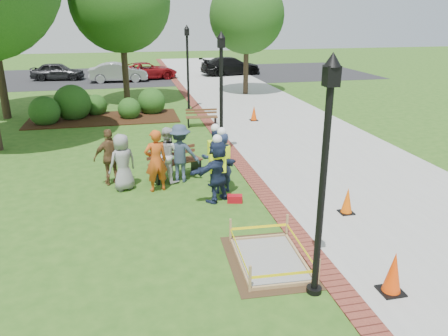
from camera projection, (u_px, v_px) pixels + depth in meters
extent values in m
plane|color=#285116|center=(215.00, 225.00, 10.47)|extent=(100.00, 100.00, 0.00)
cube|color=#9E9E99|center=(276.00, 120.00, 20.68)|extent=(6.00, 60.00, 0.02)
cube|color=maroon|center=(209.00, 123.00, 20.01)|extent=(0.50, 60.00, 0.03)
cube|color=#381E0F|center=(104.00, 119.00, 20.88)|extent=(7.00, 3.00, 0.05)
cube|color=black|center=(149.00, 75.00, 35.29)|extent=(36.00, 12.00, 0.01)
cube|color=#47331E|center=(270.00, 261.00, 8.95)|extent=(1.80, 2.37, 0.01)
cube|color=gray|center=(270.00, 260.00, 8.95)|extent=(1.28, 1.85, 0.04)
cube|color=tan|center=(270.00, 259.00, 8.94)|extent=(1.40, 1.98, 0.08)
cube|color=tan|center=(271.00, 249.00, 8.86)|extent=(1.44, 2.01, 0.55)
cube|color=yellow|center=(271.00, 248.00, 8.85)|extent=(1.38, 1.96, 0.06)
cube|color=brown|center=(176.00, 162.00, 13.32)|extent=(1.72, 1.06, 0.04)
cube|color=brown|center=(171.00, 152.00, 13.44)|extent=(1.55, 0.65, 0.26)
cube|color=black|center=(176.00, 170.00, 13.41)|extent=(1.60, 1.07, 0.49)
cube|color=brown|center=(202.00, 117.00, 19.39)|extent=(1.43, 0.53, 0.04)
cube|color=brown|center=(201.00, 111.00, 19.53)|extent=(1.40, 0.16, 0.22)
cube|color=black|center=(202.00, 122.00, 19.47)|extent=(1.30, 0.57, 0.41)
cube|color=black|center=(391.00, 292.00, 7.93)|extent=(0.42, 0.42, 0.06)
cone|color=#EF4107|center=(394.00, 272.00, 7.79)|extent=(0.33, 0.33, 0.78)
cube|color=black|center=(346.00, 213.00, 11.07)|extent=(0.36, 0.36, 0.05)
cone|color=#EC5A07|center=(347.00, 200.00, 10.95)|extent=(0.28, 0.28, 0.65)
cube|color=black|center=(254.00, 120.00, 20.54)|extent=(0.36, 0.36, 0.05)
cone|color=#E94607|center=(254.00, 113.00, 20.42)|extent=(0.29, 0.29, 0.67)
cube|color=#A30C16|center=(235.00, 199.00, 11.70)|extent=(0.44, 0.30, 0.20)
cylinder|color=black|center=(322.00, 196.00, 7.33)|extent=(0.12, 0.12, 3.80)
cube|color=black|center=(332.00, 76.00, 6.65)|extent=(0.22, 0.22, 0.32)
cone|color=black|center=(333.00, 59.00, 6.57)|extent=(0.28, 0.28, 0.22)
cylinder|color=black|center=(314.00, 290.00, 7.95)|extent=(0.28, 0.28, 0.10)
cylinder|color=black|center=(221.00, 104.00, 14.68)|extent=(0.12, 0.12, 3.80)
cube|color=black|center=(221.00, 43.00, 14.01)|extent=(0.22, 0.22, 0.32)
cone|color=black|center=(221.00, 34.00, 13.92)|extent=(0.28, 0.28, 0.22)
cylinder|color=black|center=(221.00, 156.00, 15.30)|extent=(0.28, 0.28, 0.10)
cylinder|color=black|center=(188.00, 74.00, 22.04)|extent=(0.12, 0.12, 3.80)
cube|color=black|center=(187.00, 32.00, 21.36)|extent=(0.22, 0.22, 0.32)
cone|color=black|center=(187.00, 27.00, 21.28)|extent=(0.28, 0.28, 0.22)
cylinder|color=black|center=(189.00, 110.00, 22.66)|extent=(0.28, 0.28, 0.10)
cylinder|color=#3D2D1E|center=(125.00, 64.00, 23.57)|extent=(0.33, 0.33, 4.42)
sphere|color=#144112|center=(120.00, 1.00, 22.51)|extent=(5.19, 5.19, 5.19)
cylinder|color=#3D2D1E|center=(246.00, 63.00, 26.67)|extent=(0.31, 0.31, 3.83)
sphere|color=#144112|center=(247.00, 15.00, 25.75)|extent=(4.44, 4.44, 4.44)
sphere|color=#144112|center=(46.00, 124.00, 19.93)|extent=(1.39, 1.39, 1.39)
sphere|color=#144112|center=(74.00, 118.00, 21.00)|extent=(1.75, 1.75, 1.75)
sphere|color=#144112|center=(130.00, 118.00, 21.02)|extent=(1.08, 1.08, 1.08)
sphere|color=#144112|center=(152.00, 113.00, 22.10)|extent=(1.38, 1.38, 1.38)
sphere|color=#144112|center=(97.00, 115.00, 21.81)|extent=(1.08, 1.08, 1.08)
imported|color=gray|center=(123.00, 162.00, 12.33)|extent=(0.62, 0.54, 1.64)
imported|color=#C34B17|center=(156.00, 161.00, 12.21)|extent=(0.64, 0.49, 1.79)
imported|color=silver|center=(168.00, 155.00, 12.96)|extent=(0.59, 0.63, 1.66)
imported|color=brown|center=(111.00, 157.00, 12.70)|extent=(0.61, 0.47, 1.68)
imported|color=#2F3C52|center=(180.00, 153.00, 12.92)|extent=(0.64, 0.51, 1.75)
imported|color=#1B2E47|center=(217.00, 171.00, 11.56)|extent=(0.65, 0.58, 1.70)
cube|color=#D1F714|center=(217.00, 162.00, 11.48)|extent=(0.42, 0.26, 0.52)
sphere|color=white|center=(217.00, 139.00, 11.26)|extent=(0.25, 0.25, 0.25)
imported|color=#16223B|center=(222.00, 163.00, 12.12)|extent=(0.63, 0.49, 1.74)
cube|color=#D1F714|center=(222.00, 155.00, 12.04)|extent=(0.42, 0.26, 0.52)
sphere|color=white|center=(222.00, 132.00, 11.82)|extent=(0.25, 0.25, 0.25)
imported|color=#1B3046|center=(215.00, 158.00, 12.62)|extent=(0.58, 0.40, 1.71)
cube|color=#D1F714|center=(215.00, 150.00, 12.53)|extent=(0.42, 0.26, 0.52)
sphere|color=white|center=(215.00, 128.00, 12.32)|extent=(0.25, 0.25, 0.25)
imported|color=black|center=(59.00, 80.00, 32.92)|extent=(2.37, 4.54, 1.42)
imported|color=#A1A0A5|center=(119.00, 82.00, 32.08)|extent=(2.09, 4.64, 1.50)
imported|color=maroon|center=(148.00, 79.00, 33.38)|extent=(2.62, 4.51, 1.38)
imported|color=black|center=(231.00, 75.00, 35.68)|extent=(2.81, 5.04, 1.56)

